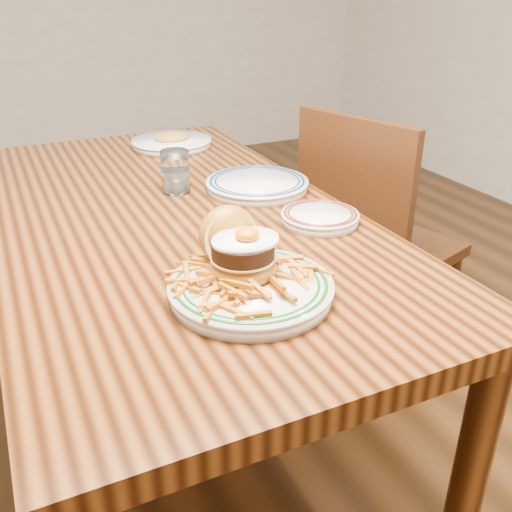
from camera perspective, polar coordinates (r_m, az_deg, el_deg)
name	(u,v)px	position (r m, az deg, el deg)	size (l,w,h in m)	color
floor	(185,436)	(1.86, -7.13, -17.41)	(6.00, 6.00, 0.00)	black
table	(171,242)	(1.49, -8.52, 1.40)	(0.85, 1.60, 0.75)	black
chair_right	(371,240)	(1.93, 11.39, 1.57)	(0.54, 0.54, 0.92)	#381E0B
main_plate	(247,274)	(1.04, -0.90, -1.78)	(0.30, 0.31, 0.15)	silver
side_plate	(320,217)	(1.36, 6.42, 3.93)	(0.19, 0.19, 0.03)	silver
rear_plate	(257,184)	(1.57, 0.12, 7.20)	(0.28, 0.28, 0.03)	silver
water_glass	(176,174)	(1.57, -8.05, 8.12)	(0.08, 0.08, 0.11)	white
far_plate	(172,142)	(2.02, -8.43, 11.21)	(0.27, 0.27, 0.05)	silver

